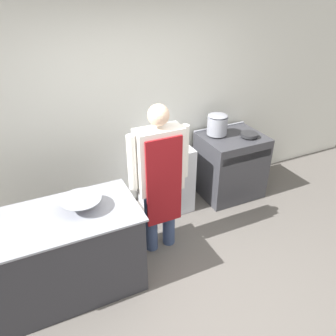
{
  "coord_description": "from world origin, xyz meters",
  "views": [
    {
      "loc": [
        -1.16,
        -1.69,
        2.67
      ],
      "look_at": [
        0.14,
        1.07,
        0.94
      ],
      "focal_mm": 35.0,
      "sensor_mm": 36.0,
      "label": 1
    }
  ],
  "objects": [
    {
      "name": "person_cook",
      "position": [
        -0.01,
        0.95,
        0.97
      ],
      "size": [
        0.66,
        0.24,
        1.7
      ],
      "color": "#38476B",
      "rests_on": "ground_plane"
    },
    {
      "name": "fridge_unit",
      "position": [
        0.37,
        1.63,
        0.45
      ],
      "size": [
        0.59,
        0.57,
        0.89
      ],
      "color": "silver",
      "rests_on": "ground_plane"
    },
    {
      "name": "saute_pan",
      "position": [
        1.49,
        1.43,
        0.93
      ],
      "size": [
        0.23,
        0.23,
        0.04
      ],
      "color": "#262628",
      "rests_on": "stove"
    },
    {
      "name": "prep_counter",
      "position": [
        -1.05,
        0.78,
        0.44
      ],
      "size": [
        1.39,
        0.75,
        0.88
      ],
      "color": "#2D2D33",
      "rests_on": "ground_plane"
    },
    {
      "name": "stove",
      "position": [
        1.33,
        1.55,
        0.45
      ],
      "size": [
        0.82,
        0.69,
        0.91
      ],
      "color": "#38383D",
      "rests_on": "ground_plane"
    },
    {
      "name": "mixing_bowl",
      "position": [
        -0.84,
        0.8,
        0.94
      ],
      "size": [
        0.36,
        0.36,
        0.12
      ],
      "color": "gray",
      "rests_on": "prep_counter"
    },
    {
      "name": "ground_plane",
      "position": [
        0.0,
        0.0,
        0.0
      ],
      "size": [
        14.0,
        14.0,
        0.0
      ],
      "primitive_type": "plane",
      "color": "#5B5651"
    },
    {
      "name": "stock_pot",
      "position": [
        1.14,
        1.67,
        1.05
      ],
      "size": [
        0.27,
        0.27,
        0.28
      ],
      "color": "gray",
      "rests_on": "stove"
    },
    {
      "name": "wall_back",
      "position": [
        0.0,
        1.97,
        1.35
      ],
      "size": [
        8.0,
        0.05,
        2.7
      ],
      "color": "silver",
      "rests_on": "ground_plane"
    }
  ]
}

